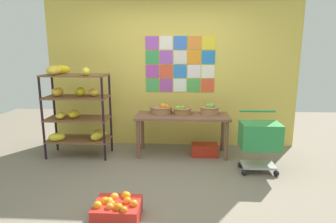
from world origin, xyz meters
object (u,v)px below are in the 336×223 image
at_px(orange_crate_foreground, 117,209).
at_px(fruit_basket_centre, 182,110).
at_px(produce_crate_under_table, 205,150).
at_px(banana_shelf_unit, 74,103).
at_px(shopping_cart, 260,138).
at_px(fruit_basket_back_right, 161,109).
at_px(fruit_basket_right, 210,109).
at_px(display_table, 182,120).

bearing_deg(orange_crate_foreground, fruit_basket_centre, 72.00).
height_order(produce_crate_under_table, orange_crate_foreground, orange_crate_foreground).
height_order(banana_shelf_unit, orange_crate_foreground, banana_shelf_unit).
xyz_separation_m(banana_shelf_unit, produce_crate_under_table, (2.11, 0.12, -0.78)).
height_order(produce_crate_under_table, shopping_cart, shopping_cart).
bearing_deg(orange_crate_foreground, fruit_basket_back_right, 81.67).
xyz_separation_m(banana_shelf_unit, fruit_basket_centre, (1.73, 0.20, -0.13)).
height_order(fruit_basket_back_right, shopping_cart, shopping_cart).
relative_size(orange_crate_foreground, shopping_cart, 0.55).
bearing_deg(banana_shelf_unit, fruit_basket_centre, 6.73).
xyz_separation_m(banana_shelf_unit, orange_crate_foreground, (1.09, -1.78, -0.77)).
relative_size(fruit_basket_right, orange_crate_foreground, 0.68).
relative_size(fruit_basket_back_right, produce_crate_under_table, 0.89).
xyz_separation_m(display_table, fruit_basket_centre, (-0.00, 0.06, 0.16)).
relative_size(banana_shelf_unit, fruit_basket_right, 4.62).
distance_m(fruit_basket_right, produce_crate_under_table, 0.68).
xyz_separation_m(display_table, orange_crate_foreground, (-0.65, -1.93, -0.48)).
xyz_separation_m(display_table, fruit_basket_right, (0.45, 0.10, 0.17)).
relative_size(fruit_basket_centre, shopping_cart, 0.37).
distance_m(fruit_basket_centre, produce_crate_under_table, 0.76).
xyz_separation_m(fruit_basket_right, fruit_basket_centre, (-0.45, -0.04, -0.02)).
relative_size(display_table, fruit_basket_back_right, 3.93).
xyz_separation_m(display_table, shopping_cart, (1.10, -0.64, -0.08)).
relative_size(fruit_basket_right, fruit_basket_back_right, 0.83).
height_order(fruit_basket_centre, shopping_cart, shopping_cart).
bearing_deg(fruit_basket_back_right, produce_crate_under_table, -9.54).
bearing_deg(fruit_basket_back_right, fruit_basket_centre, -7.02).
height_order(fruit_basket_right, fruit_basket_back_right, fruit_basket_right).
xyz_separation_m(orange_crate_foreground, shopping_cart, (1.75, 1.29, 0.40)).
bearing_deg(fruit_basket_back_right, shopping_cart, -26.90).
distance_m(banana_shelf_unit, produce_crate_under_table, 2.26).
bearing_deg(fruit_basket_back_right, banana_shelf_unit, -169.88).
xyz_separation_m(banana_shelf_unit, shopping_cart, (2.83, -0.49, -0.37)).
distance_m(fruit_basket_right, fruit_basket_centre, 0.46).
distance_m(banana_shelf_unit, orange_crate_foreground, 2.22).
bearing_deg(fruit_basket_right, banana_shelf_unit, -173.51).
distance_m(banana_shelf_unit, display_table, 1.77).
xyz_separation_m(fruit_basket_right, fruit_basket_back_right, (-0.80, -0.00, -0.01)).
relative_size(produce_crate_under_table, orange_crate_foreground, 0.92).
height_order(fruit_basket_back_right, orange_crate_foreground, fruit_basket_back_right).
height_order(banana_shelf_unit, shopping_cart, banana_shelf_unit).
distance_m(fruit_basket_centre, shopping_cart, 1.32).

